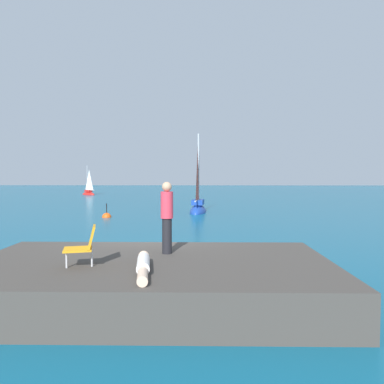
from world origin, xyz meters
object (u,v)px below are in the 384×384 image
(person_standing, at_px, (167,215))
(beach_chair, at_px, (84,244))
(sailboat_near, at_px, (198,208))
(sailboat_far, at_px, (89,193))
(person_sunbather, at_px, (143,266))
(marker_buoy, at_px, (107,217))

(person_standing, distance_m, beach_chair, 2.01)
(sailboat_near, relative_size, person_standing, 3.68)
(sailboat_far, bearing_deg, sailboat_near, 156.61)
(sailboat_far, height_order, person_standing, sailboat_far)
(sailboat_near, xyz_separation_m, person_sunbather, (-0.87, -18.87, 0.62))
(beach_chair, bearing_deg, sailboat_far, -88.69)
(beach_chair, bearing_deg, marker_buoy, -92.69)
(beach_chair, bearing_deg, person_sunbather, 149.15)
(sailboat_near, distance_m, person_sunbather, 18.90)
(person_standing, bearing_deg, sailboat_far, 126.09)
(sailboat_near, xyz_separation_m, marker_buoy, (-5.55, -3.02, -0.32))
(person_sunbather, relative_size, marker_buoy, 1.55)
(sailboat_near, distance_m, marker_buoy, 6.32)
(sailboat_near, distance_m, beach_chair, 18.67)
(sailboat_near, bearing_deg, person_standing, -175.93)
(sailboat_near, distance_m, person_standing, 17.32)
(sailboat_near, relative_size, marker_buoy, 5.27)
(beach_chair, relative_size, marker_buoy, 0.71)
(sailboat_far, relative_size, person_sunbather, 2.37)
(person_sunbather, xyz_separation_m, beach_chair, (-1.19, 0.33, 0.33))
(beach_chair, bearing_deg, sailboat_near, -111.69)
(marker_buoy, bearing_deg, person_sunbather, -73.55)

